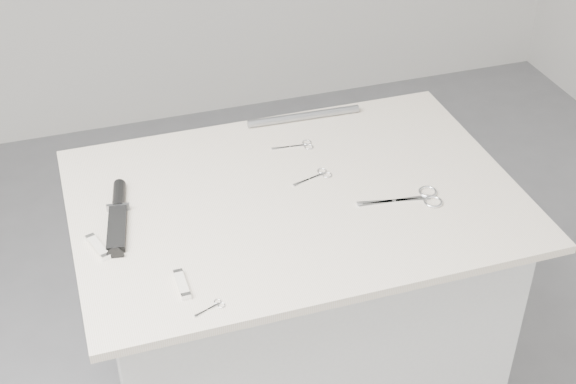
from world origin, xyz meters
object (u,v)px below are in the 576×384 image
object	(u,v)px
pocket_knife_a	(98,247)
pocket_knife_b	(182,284)
metal_rail	(304,116)
tiny_scissors	(213,307)
plinth	(295,341)
embroidery_scissors_a	(317,176)
embroidery_scissors_b	(299,146)
sheathed_knife	(118,213)
large_shears	(417,198)

from	to	relation	value
pocket_knife_a	pocket_knife_b	size ratio (longest dim) A/B	1.09
pocket_knife_b	metal_rail	bearing A→B (deg)	-39.93
tiny_scissors	pocket_knife_a	size ratio (longest dim) A/B	0.73
pocket_knife_a	plinth	bearing A→B (deg)	-100.33
embroidery_scissors_a	tiny_scissors	world-z (taller)	same
embroidery_scissors_b	sheathed_knife	world-z (taller)	sheathed_knife
tiny_scissors	metal_rail	size ratio (longest dim) A/B	0.21
metal_rail	tiny_scissors	bearing A→B (deg)	-122.54
metal_rail	sheathed_knife	bearing A→B (deg)	-152.76
pocket_knife_b	tiny_scissors	bearing A→B (deg)	-151.05
pocket_knife_a	embroidery_scissors_a	bearing A→B (deg)	-95.51
plinth	pocket_knife_a	distance (m)	0.66
metal_rail	embroidery_scissors_a	bearing A→B (deg)	-101.86
plinth	large_shears	world-z (taller)	large_shears
plinth	metal_rail	distance (m)	0.58
pocket_knife_a	tiny_scissors	bearing A→B (deg)	-159.80
plinth	large_shears	distance (m)	0.55
large_shears	pocket_knife_b	distance (m)	0.57
large_shears	tiny_scissors	bearing A→B (deg)	-150.79
metal_rail	pocket_knife_a	bearing A→B (deg)	-147.39
embroidery_scissors_b	tiny_scissors	size ratio (longest dim) A/B	1.62
sheathed_knife	pocket_knife_b	bearing A→B (deg)	-151.71
embroidery_scissors_a	pocket_knife_a	bearing A→B (deg)	175.03
pocket_knife_a	metal_rail	xyz separation A→B (m)	(0.57, 0.37, 0.00)
plinth	tiny_scissors	xyz separation A→B (m)	(-0.26, -0.30, 0.47)
embroidery_scissors_a	tiny_scissors	xyz separation A→B (m)	(-0.33, -0.35, -0.00)
plinth	large_shears	bearing A→B (deg)	-21.19
embroidery_scissors_a	pocket_knife_a	world-z (taller)	pocket_knife_a
tiny_scissors	embroidery_scissors_b	bearing A→B (deg)	34.46
sheathed_knife	pocket_knife_b	size ratio (longest dim) A/B	2.98
tiny_scissors	sheathed_knife	distance (m)	0.36
pocket_knife_b	metal_rail	xyz separation A→B (m)	(0.43, 0.53, 0.00)
large_shears	pocket_knife_a	xyz separation A→B (m)	(-0.70, 0.04, 0.00)
embroidery_scissors_a	metal_rail	bearing A→B (deg)	61.18
embroidery_scissors_a	pocket_knife_a	size ratio (longest dim) A/B	1.15
large_shears	pocket_knife_b	size ratio (longest dim) A/B	2.36
large_shears	sheathed_knife	xyz separation A→B (m)	(-0.65, 0.14, 0.01)
plinth	sheathed_knife	size ratio (longest dim) A/B	3.73
tiny_scissors	pocket_knife_a	xyz separation A→B (m)	(-0.19, 0.24, 0.00)
large_shears	embroidery_scissors_a	world-z (taller)	large_shears
large_shears	embroidery_scissors_a	xyz separation A→B (m)	(-0.18, 0.15, -0.00)
embroidery_scissors_a	plinth	bearing A→B (deg)	-159.63
plinth	pocket_knife_b	world-z (taller)	pocket_knife_b
large_shears	pocket_knife_b	xyz separation A→B (m)	(-0.56, -0.12, 0.00)
sheathed_knife	pocket_knife_a	bearing A→B (deg)	161.17
plinth	embroidery_scissors_a	xyz separation A→B (m)	(0.07, 0.05, 0.47)
plinth	pocket_knife_a	xyz separation A→B (m)	(-0.45, -0.06, 0.48)
embroidery_scissors_b	pocket_knife_a	bearing A→B (deg)	-149.37
pocket_knife_a	metal_rail	bearing A→B (deg)	-74.89
embroidery_scissors_a	embroidery_scissors_b	bearing A→B (deg)	72.24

